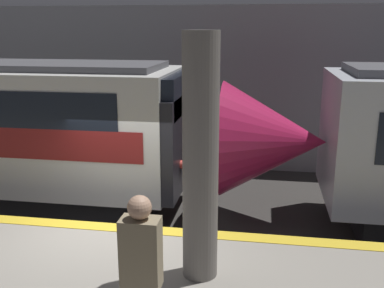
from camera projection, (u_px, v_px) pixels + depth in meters
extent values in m
plane|color=#33302D|center=(112.00, 273.00, 7.99)|extent=(120.00, 120.00, 0.00)
cube|color=gold|center=(107.00, 227.00, 7.60)|extent=(40.00, 0.30, 0.01)
cube|color=#939399|center=(180.00, 89.00, 13.59)|extent=(50.00, 0.15, 4.86)
cylinder|color=slate|center=(201.00, 160.00, 5.77)|extent=(0.47, 0.47, 3.25)
cone|color=#B21E4C|center=(273.00, 140.00, 9.62)|extent=(2.20, 2.50, 2.50)
sphere|color=#F2EFCC|center=(229.00, 156.00, 9.87)|extent=(0.20, 0.20, 0.20)
cube|color=black|center=(180.00, 140.00, 9.96)|extent=(0.25, 2.76, 2.10)
cube|color=black|center=(180.00, 93.00, 9.69)|extent=(0.25, 2.48, 0.84)
sphere|color=#EA4C42|center=(182.00, 164.00, 9.42)|extent=(0.18, 0.18, 0.18)
sphere|color=#EA4C42|center=(192.00, 149.00, 10.63)|extent=(0.18, 0.18, 0.18)
cube|color=gray|center=(141.00, 253.00, 4.31)|extent=(0.38, 0.24, 0.72)
sphere|color=tan|center=(139.00, 207.00, 4.19)|extent=(0.23, 0.23, 0.23)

